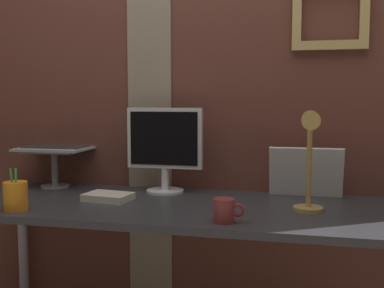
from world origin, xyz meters
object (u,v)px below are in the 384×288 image
object	(u,v)px
laptop	(60,139)
coffee_mug	(225,210)
pen_cup	(16,196)
whiteboard_panel	(306,172)
desk_lamp	(310,150)
monitor	(165,144)

from	to	relation	value
laptop	coffee_mug	xyz separation A→B (m)	(0.95, -0.55, -0.20)
pen_cup	laptop	bearing A→B (deg)	100.20
whiteboard_panel	desk_lamp	bearing A→B (deg)	-88.30
whiteboard_panel	pen_cup	bearing A→B (deg)	-155.37
whiteboard_panel	desk_lamp	world-z (taller)	desk_lamp
monitor	whiteboard_panel	world-z (taller)	monitor
pen_cup	desk_lamp	bearing A→B (deg)	9.94
laptop	desk_lamp	bearing A→B (deg)	-15.66
desk_lamp	pen_cup	xyz separation A→B (m)	(-1.15, -0.20, -0.19)
laptop	coffee_mug	world-z (taller)	laptop
monitor	pen_cup	bearing A→B (deg)	-134.80
pen_cup	coffee_mug	xyz separation A→B (m)	(0.85, 0.00, -0.01)
whiteboard_panel	coffee_mug	size ratio (longest dim) A/B	2.88
laptop	desk_lamp	world-z (taller)	desk_lamp
desk_lamp	coffee_mug	size ratio (longest dim) A/B	3.54
whiteboard_panel	pen_cup	size ratio (longest dim) A/B	1.89
monitor	laptop	size ratio (longest dim) A/B	1.16
desk_lamp	pen_cup	size ratio (longest dim) A/B	2.32
monitor	coffee_mug	xyz separation A→B (m)	(0.37, -0.49, -0.19)
whiteboard_panel	monitor	bearing A→B (deg)	-176.86
monitor	desk_lamp	world-z (taller)	monitor
whiteboard_panel	coffee_mug	distance (m)	0.60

